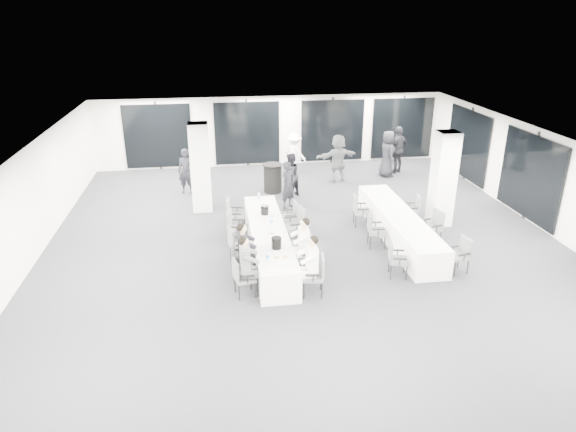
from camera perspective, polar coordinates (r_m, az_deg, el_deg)
name	(u,v)px	position (r m, az deg, el deg)	size (l,w,h in m)	color
room	(331,183)	(14.64, 4.78, 3.63)	(14.04, 16.04, 2.84)	#26262C
column_left	(200,168)	(16.27, -9.71, 5.33)	(0.60, 0.60, 2.80)	white
column_right	(443,179)	(15.60, 16.85, 3.96)	(0.60, 0.60, 2.80)	white
banquet_table_main	(269,242)	(13.33, -2.16, -2.90)	(0.90, 5.00, 0.75)	white
banquet_table_side	(398,226)	(14.59, 12.17, -1.12)	(0.90, 5.00, 0.75)	white
cocktail_table	(273,178)	(17.96, -1.71, 4.25)	(0.72, 0.72, 1.00)	black
chair_main_left_near	(241,275)	(11.48, -5.21, -6.59)	(0.53, 0.56, 0.89)	#4F5257
chair_main_left_second	(239,258)	(12.12, -5.50, -4.63)	(0.53, 0.58, 1.00)	#4F5257
chair_main_left_mid	(237,244)	(12.80, -5.69, -3.10)	(0.60, 0.63, 1.01)	#4F5257
chair_main_left_fourth	(235,226)	(13.85, -5.94, -1.13)	(0.59, 0.63, 1.00)	#4F5257
chair_main_left_far	(233,213)	(14.74, -6.12, 0.30)	(0.57, 0.61, 0.99)	#4F5257
chair_main_right_near	(316,273)	(11.49, 3.17, -6.34)	(0.53, 0.58, 0.94)	#4F5257
chair_main_right_second	(308,253)	(12.42, 2.19, -4.09)	(0.56, 0.59, 0.92)	#4F5257
chair_main_right_mid	(303,242)	(13.02, 1.65, -2.89)	(0.53, 0.56, 0.89)	#4F5257
chair_main_right_fourth	(297,223)	(13.92, 0.97, -0.79)	(0.61, 0.65, 1.03)	#4F5257
chair_main_right_far	(292,215)	(14.72, 0.40, 0.14)	(0.47, 0.51, 0.88)	#4F5257
chair_side_left_near	(395,257)	(12.51, 11.84, -4.49)	(0.53, 0.56, 0.88)	#4F5257
chair_side_left_mid	(374,228)	(13.94, 9.54, -1.36)	(0.53, 0.57, 0.92)	#4F5257
chair_side_left_far	(359,209)	(15.24, 7.90, 0.81)	(0.52, 0.56, 0.93)	#4F5257
chair_side_right_near	(461,253)	(13.14, 18.66, -3.89)	(0.52, 0.55, 0.88)	#4F5257
chair_side_right_mid	(434,225)	(14.48, 15.86, -0.96)	(0.58, 0.60, 0.95)	#4F5257
chair_side_right_far	(414,208)	(15.71, 13.78, 0.91)	(0.50, 0.54, 0.87)	#4F5257
seated_guest_a	(248,262)	(11.36, -4.46, -5.15)	(0.50, 0.38, 1.44)	#575A5E
seated_guest_b	(246,248)	(12.02, -4.73, -3.55)	(0.50, 0.38, 1.44)	black
seated_guest_c	(309,262)	(11.34, 2.37, -5.14)	(0.50, 0.38, 1.44)	white
seated_guest_d	(301,243)	(12.25, 1.49, -2.96)	(0.50, 0.38, 1.44)	white
standing_guest_a	(288,182)	(16.38, 0.02, 3.80)	(0.63, 0.51, 1.73)	black
standing_guest_b	(290,172)	(17.38, 0.24, 4.87)	(0.83, 0.51, 1.72)	black
standing_guest_c	(294,151)	(20.08, 0.72, 7.29)	(1.14, 0.58, 1.76)	white
standing_guest_d	(398,147)	(20.46, 12.16, 7.54)	(1.22, 0.69, 2.08)	black
standing_guest_e	(388,151)	(19.95, 11.00, 7.12)	(0.96, 0.58, 1.98)	black
standing_guest_f	(338,155)	(19.05, 5.58, 6.75)	(1.84, 0.71, 2.01)	#575A5E
standing_guest_g	(186,169)	(18.04, -11.28, 5.19)	(0.65, 0.52, 1.78)	black
standing_guest_h	(440,183)	(16.77, 16.53, 3.54)	(0.90, 0.55, 1.86)	white
ice_bucket_near	(276,243)	(12.05, -1.29, -3.01)	(0.24, 0.24, 0.28)	black
ice_bucket_far	(265,210)	(14.06, -2.61, 0.67)	(0.22, 0.22, 0.25)	black
water_bottle_a	(268,255)	(11.52, -2.29, -4.37)	(0.08, 0.08, 0.24)	silver
water_bottle_b	(272,220)	(13.36, -1.84, -0.50)	(0.08, 0.08, 0.25)	silver
water_bottle_c	(259,196)	(15.13, -3.26, 2.19)	(0.07, 0.07, 0.23)	silver
plate_a	(277,258)	(11.64, -1.27, -4.64)	(0.19, 0.19, 0.03)	white
plate_b	(285,257)	(11.67, -0.30, -4.58)	(0.20, 0.20, 0.03)	white
plate_c	(272,234)	(12.85, -1.77, -1.98)	(0.21, 0.21, 0.03)	white
wine_glass	(291,261)	(11.21, 0.37, -5.07)	(0.07, 0.07, 0.18)	silver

